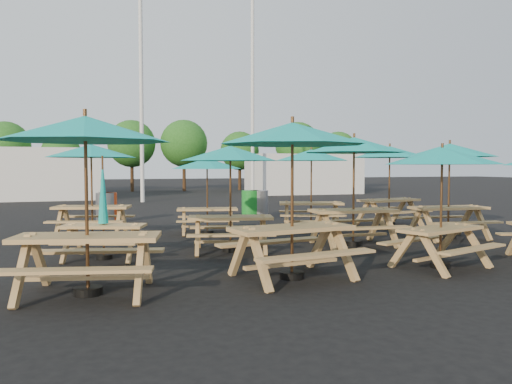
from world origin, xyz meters
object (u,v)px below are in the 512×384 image
object	(u,v)px
picnic_unit_3	(292,142)
picnic_unit_5	(207,167)
picnic_unit_11	(390,156)
picnic_unit_4	(230,159)
picnic_unit_10	(450,155)
picnic_unit_7	(354,151)
picnic_unit_8	(311,159)
waste_bin_3	(259,204)
picnic_unit_1	(103,217)
picnic_unit_2	(91,156)
waste_bin_1	(107,208)
waste_bin_2	(250,204)
picnic_unit_6	(442,162)
picnic_unit_0	(85,138)
waste_bin_0	(106,208)

from	to	relation	value
picnic_unit_3	picnic_unit_5	world-z (taller)	picnic_unit_3
picnic_unit_3	picnic_unit_11	distance (m)	7.95
picnic_unit_4	picnic_unit_5	world-z (taller)	picnic_unit_4
picnic_unit_3	picnic_unit_10	size ratio (longest dim) A/B	1.13
picnic_unit_7	picnic_unit_8	size ratio (longest dim) A/B	0.91
picnic_unit_8	waste_bin_3	xyz separation A→B (m)	(-0.47, 3.34, -1.53)
picnic_unit_1	picnic_unit_7	bearing A→B (deg)	18.43
picnic_unit_1	waste_bin_3	bearing A→B (deg)	68.72
picnic_unit_1	picnic_unit_2	size ratio (longest dim) A/B	0.74
picnic_unit_2	waste_bin_1	xyz separation A→B (m)	(0.45, 3.14, -1.60)
picnic_unit_8	picnic_unit_10	size ratio (longest dim) A/B	1.15
picnic_unit_3	picnic_unit_11	xyz separation A→B (m)	(5.52, 5.72, -0.09)
picnic_unit_4	waste_bin_2	distance (m)	6.96
picnic_unit_6	picnic_unit_5	bearing A→B (deg)	99.36
picnic_unit_1	waste_bin_3	distance (m)	8.33
picnic_unit_11	picnic_unit_0	bearing A→B (deg)	-156.92
picnic_unit_11	waste_bin_3	xyz separation A→B (m)	(-3.05, 3.38, -1.64)
picnic_unit_2	picnic_unit_5	xyz separation A→B (m)	(2.97, -0.25, -0.30)
picnic_unit_0	picnic_unit_10	size ratio (longest dim) A/B	1.18
waste_bin_2	picnic_unit_1	bearing A→B (deg)	-128.17
picnic_unit_6	waste_bin_1	bearing A→B (deg)	102.94
waste_bin_1	picnic_unit_11	bearing A→B (deg)	-22.60
waste_bin_1	picnic_unit_8	bearing A→B (deg)	-31.08
waste_bin_1	picnic_unit_7	bearing A→B (deg)	-50.66
picnic_unit_1	waste_bin_1	bearing A→B (deg)	106.71
picnic_unit_7	picnic_unit_5	bearing A→B (deg)	134.62
picnic_unit_5	picnic_unit_8	bearing A→B (deg)	11.57
picnic_unit_1	waste_bin_3	world-z (taller)	picnic_unit_1
picnic_unit_3	picnic_unit_4	distance (m)	2.79
picnic_unit_0	picnic_unit_8	bearing A→B (deg)	56.64
picnic_unit_11	waste_bin_0	size ratio (longest dim) A/B	2.73
picnic_unit_7	waste_bin_3	xyz separation A→B (m)	(-0.15, 6.40, -1.69)
waste_bin_3	picnic_unit_4	bearing A→B (deg)	-113.52
picnic_unit_4	waste_bin_1	world-z (taller)	picnic_unit_4
picnic_unit_0	picnic_unit_6	distance (m)	6.02
picnic_unit_5	waste_bin_2	bearing A→B (deg)	67.20
waste_bin_0	waste_bin_3	size ratio (longest dim) A/B	1.00
picnic_unit_1	picnic_unit_11	xyz separation A→B (m)	(8.40, 3.00, 1.29)
picnic_unit_7	waste_bin_3	bearing A→B (deg)	93.78
picnic_unit_6	picnic_unit_3	bearing A→B (deg)	161.23
waste_bin_0	waste_bin_1	bearing A→B (deg)	50.45
picnic_unit_6	picnic_unit_11	size ratio (longest dim) A/B	0.96
picnic_unit_0	picnic_unit_3	xyz separation A→B (m)	(3.15, 0.06, -0.00)
picnic_unit_1	waste_bin_3	xyz separation A→B (m)	(5.35, 6.38, -0.35)
picnic_unit_1	waste_bin_2	size ratio (longest dim) A/B	2.08
picnic_unit_11	waste_bin_1	distance (m)	9.01
waste_bin_0	waste_bin_3	xyz separation A→B (m)	(5.17, 0.03, 0.00)
picnic_unit_4	waste_bin_2	bearing A→B (deg)	82.59
picnic_unit_1	waste_bin_2	xyz separation A→B (m)	(5.02, 6.39, -0.35)
waste_bin_2	waste_bin_3	bearing A→B (deg)	-2.39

